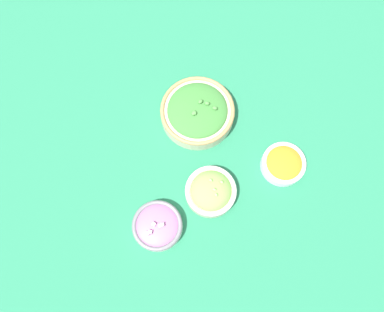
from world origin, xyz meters
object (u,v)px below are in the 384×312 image
at_px(bowl_red_onion, 157,226).
at_px(bowl_lettuce, 211,191).
at_px(bowl_carrots, 284,164).
at_px(bowl_broccoli, 197,112).

height_order(bowl_red_onion, bowl_lettuce, bowl_lettuce).
bearing_deg(bowl_carrots, bowl_broccoli, -56.05).
relative_size(bowl_red_onion, bowl_broccoli, 0.63).
distance_m(bowl_red_onion, bowl_carrots, 0.38).
distance_m(bowl_carrots, bowl_lettuce, 0.22).
xyz_separation_m(bowl_red_onion, bowl_lettuce, (-0.17, -0.03, 0.00)).
xyz_separation_m(bowl_broccoli, bowl_lettuce, (0.06, 0.22, -0.00)).
bearing_deg(bowl_red_onion, bowl_carrots, -177.23).
bearing_deg(bowl_broccoli, bowl_lettuce, 75.17).
xyz_separation_m(bowl_red_onion, bowl_broccoli, (-0.23, -0.25, 0.01)).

